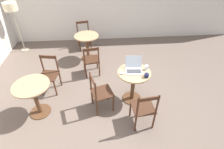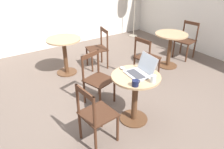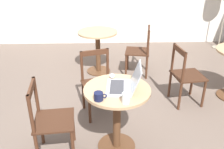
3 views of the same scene
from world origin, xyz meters
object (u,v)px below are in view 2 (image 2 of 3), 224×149
chair_near_back (97,79)px  chair_near_left (95,115)px  cafe_table_mid (170,43)px  chair_far_right (99,48)px  drinking_glass (153,79)px  chair_mid_left (146,58)px  chair_mid_right (186,40)px  mouse (122,68)px  cafe_table_near (135,89)px  cafe_table_far (64,49)px  mug (135,83)px  laptop (140,71)px

chair_near_back → chair_near_left: bearing=-121.6°
cafe_table_mid → chair_far_right: chair_far_right is taller
chair_near_left → drinking_glass: 0.87m
chair_mid_left → chair_far_right: same height
cafe_table_mid → chair_near_back: size_ratio=0.89×
chair_near_back → chair_mid_right: 2.75m
chair_near_back → chair_mid_left: 1.23m
chair_near_back → mouse: bearing=-69.4°
chair_mid_left → cafe_table_near: bearing=-138.1°
cafe_table_far → drinking_glass: drinking_glass is taller
chair_near_left → mug: (0.51, -0.13, 0.37)m
chair_near_left → chair_far_right: bearing=58.4°
chair_near_left → chair_far_right: same height
laptop → drinking_glass: (-0.01, -0.26, -0.00)m
chair_mid_left → mug: (-1.19, -1.11, 0.37)m
chair_far_right → chair_near_back: bearing=-121.6°
cafe_table_mid → chair_mid_left: bearing=-171.3°
chair_mid_right → chair_far_right: 2.13m
mug → drinking_glass: size_ratio=1.24×
chair_mid_left → chair_mid_right: size_ratio=1.00×
chair_near_left → laptop: (0.77, 0.07, 0.38)m
cafe_table_mid → chair_mid_right: size_ratio=0.89×
cafe_table_near → mug: (-0.18, -0.20, 0.25)m
chair_far_right → laptop: laptop is taller
cafe_table_mid → chair_near_left: (-2.49, -1.09, -0.11)m
chair_near_left → chair_mid_left: 1.96m
chair_near_back → chair_mid_right: size_ratio=1.00×
chair_mid_left → chair_mid_right: 1.51m
chair_near_left → chair_mid_left: (1.70, 0.97, 0.00)m
cafe_table_far → laptop: bearing=-81.2°
cafe_table_far → chair_mid_left: 1.65m
cafe_table_mid → chair_mid_right: (0.70, 0.13, -0.11)m
cafe_table_near → chair_near_back: (-0.21, 0.71, -0.11)m
cafe_table_far → chair_far_right: size_ratio=0.89×
cafe_table_far → chair_near_back: (0.02, -1.27, -0.11)m
cafe_table_far → chair_mid_left: bearing=-41.0°
chair_near_left → chair_mid_right: size_ratio=1.00×
cafe_table_near → chair_near_back: chair_near_back is taller
chair_near_left → chair_far_right: (1.19, 1.93, 0.00)m
chair_mid_right → drinking_glass: (-2.44, -1.42, 0.38)m
cafe_table_near → chair_mid_right: 2.76m
laptop → mouse: laptop is taller
chair_mid_left → drinking_glass: drinking_glass is taller
chair_near_left → drinking_glass: bearing=-14.0°
chair_mid_right → chair_far_right: bearing=160.8°
chair_far_right → mouse: (-0.54, -1.60, 0.34)m
cafe_table_far → chair_near_left: size_ratio=0.89×
chair_near_back → drinking_glass: size_ratio=8.58×
cafe_table_near → chair_mid_left: bearing=41.9°
mouse → laptop: bearing=-65.9°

